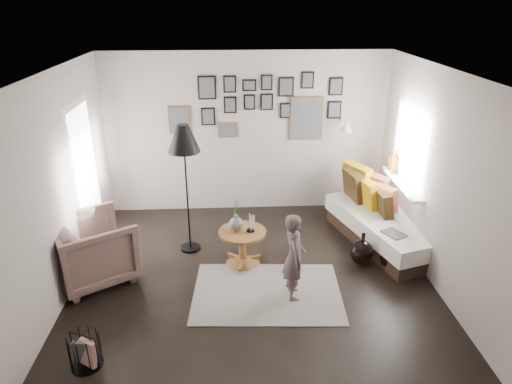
{
  "coord_description": "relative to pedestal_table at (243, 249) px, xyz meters",
  "views": [
    {
      "loc": [
        -0.24,
        -4.7,
        3.35
      ],
      "look_at": [
        0.05,
        0.5,
        1.1
      ],
      "focal_mm": 32.0,
      "sensor_mm": 36.0,
      "label": 1
    }
  ],
  "objects": [
    {
      "name": "ground",
      "position": [
        0.12,
        -0.6,
        -0.23
      ],
      "size": [
        4.8,
        4.8,
        0.0
      ],
      "primitive_type": "plane",
      "color": "black",
      "rests_on": "ground"
    },
    {
      "name": "wall_back",
      "position": [
        0.12,
        1.8,
        1.07
      ],
      "size": [
        4.5,
        0.0,
        4.5
      ],
      "primitive_type": "plane",
      "rotation": [
        1.57,
        0.0,
        0.0
      ],
      "color": "#AFA299",
      "rests_on": "ground"
    },
    {
      "name": "wall_front",
      "position": [
        0.12,
        -3.0,
        1.07
      ],
      "size": [
        4.5,
        0.0,
        4.5
      ],
      "primitive_type": "plane",
      "rotation": [
        -1.57,
        0.0,
        0.0
      ],
      "color": "#AFA299",
      "rests_on": "ground"
    },
    {
      "name": "wall_left",
      "position": [
        -2.13,
        -0.6,
        1.07
      ],
      "size": [
        0.0,
        4.8,
        4.8
      ],
      "primitive_type": "plane",
      "rotation": [
        1.57,
        0.0,
        1.57
      ],
      "color": "#AFA299",
      "rests_on": "ground"
    },
    {
      "name": "wall_right",
      "position": [
        2.37,
        -0.6,
        1.07
      ],
      "size": [
        0.0,
        4.8,
        4.8
      ],
      "primitive_type": "plane",
      "rotation": [
        1.57,
        0.0,
        -1.57
      ],
      "color": "#AFA299",
      "rests_on": "ground"
    },
    {
      "name": "ceiling",
      "position": [
        0.12,
        -0.6,
        2.37
      ],
      "size": [
        4.8,
        4.8,
        0.0
      ],
      "primitive_type": "plane",
      "rotation": [
        3.14,
        0.0,
        0.0
      ],
      "color": "white",
      "rests_on": "wall_back"
    },
    {
      "name": "door_left",
      "position": [
        -2.11,
        0.6,
        0.82
      ],
      "size": [
        0.0,
        2.14,
        2.14
      ],
      "color": "white",
      "rests_on": "wall_left"
    },
    {
      "name": "window_right",
      "position": [
        2.3,
        0.74,
        0.7
      ],
      "size": [
        0.15,
        1.32,
        1.3
      ],
      "color": "white",
      "rests_on": "wall_right"
    },
    {
      "name": "gallery_wall",
      "position": [
        0.41,
        1.78,
        1.51
      ],
      "size": [
        2.74,
        0.03,
        1.08
      ],
      "color": "brown",
      "rests_on": "wall_back"
    },
    {
      "name": "wall_sconce",
      "position": [
        1.67,
        1.53,
        1.23
      ],
      "size": [
        0.18,
        0.36,
        0.16
      ],
      "color": "white",
      "rests_on": "wall_back"
    },
    {
      "name": "rug",
      "position": [
        0.28,
        -0.68,
        -0.22
      ],
      "size": [
        1.86,
        1.36,
        0.01
      ],
      "primitive_type": "cube",
      "rotation": [
        0.0,
        0.0,
        -0.06
      ],
      "color": "silver",
      "rests_on": "ground"
    },
    {
      "name": "pedestal_table",
      "position": [
        0.0,
        0.0,
        0.0
      ],
      "size": [
        0.63,
        0.63,
        0.5
      ],
      "rotation": [
        0.0,
        0.0,
        0.07
      ],
      "color": "brown",
      "rests_on": "ground"
    },
    {
      "name": "vase",
      "position": [
        -0.08,
        0.02,
        0.4
      ],
      "size": [
        0.18,
        0.18,
        0.45
      ],
      "color": "black",
      "rests_on": "pedestal_table"
    },
    {
      "name": "candles",
      "position": [
        0.11,
        -0.0,
        0.38
      ],
      "size": [
        0.11,
        0.11,
        0.23
      ],
      "color": "black",
      "rests_on": "pedestal_table"
    },
    {
      "name": "daybed",
      "position": [
        2.06,
        0.55,
        0.08
      ],
      "size": [
        1.38,
        2.13,
        0.97
      ],
      "rotation": [
        0.0,
        0.0,
        0.3
      ],
      "color": "black",
      "rests_on": "ground"
    },
    {
      "name": "magazine_on_daybed",
      "position": [
        2.0,
        -0.1,
        0.22
      ],
      "size": [
        0.33,
        0.36,
        0.02
      ],
      "primitive_type": "cube",
      "rotation": [
        0.0,
        0.0,
        0.47
      ],
      "color": "black",
      "rests_on": "daybed"
    },
    {
      "name": "armchair",
      "position": [
        -1.88,
        -0.25,
        0.19
      ],
      "size": [
        1.27,
        1.26,
        0.85
      ],
      "primitive_type": "imported",
      "rotation": [
        0.0,
        0.0,
        2.13
      ],
      "color": "brown",
      "rests_on": "ground"
    },
    {
      "name": "armchair_cushion",
      "position": [
        -1.88,
        -0.2,
        0.25
      ],
      "size": [
        0.53,
        0.53,
        0.17
      ],
      "primitive_type": "cube",
      "rotation": [
        -0.21,
        0.0,
        0.53
      ],
      "color": "silver",
      "rests_on": "armchair"
    },
    {
      "name": "floor_lamp",
      "position": [
        -0.74,
        0.44,
        1.35
      ],
      "size": [
        0.43,
        0.43,
        1.83
      ],
      "rotation": [
        0.0,
        0.0,
        0.03
      ],
      "color": "black",
      "rests_on": "ground"
    },
    {
      "name": "magazine_basket",
      "position": [
        -1.58,
        -1.77,
        -0.05
      ],
      "size": [
        0.38,
        0.38,
        0.37
      ],
      "rotation": [
        0.0,
        0.0,
        -0.4
      ],
      "color": "black",
      "rests_on": "ground"
    },
    {
      "name": "demijohn_large",
      "position": [
        1.6,
        -0.09,
        -0.05
      ],
      "size": [
        0.31,
        0.31,
        0.46
      ],
      "color": "black",
      "rests_on": "ground"
    },
    {
      "name": "demijohn_small",
      "position": [
        1.95,
        -0.21,
        -0.07
      ],
      "size": [
        0.27,
        0.27,
        0.42
      ],
      "color": "black",
      "rests_on": "ground"
    },
    {
      "name": "child",
      "position": [
        0.59,
        -0.75,
        0.32
      ],
      "size": [
        0.27,
        0.4,
        1.09
      ],
      "primitive_type": "imported",
      "rotation": [
        0.0,
        0.0,
        1.59
      ],
      "color": "brown",
      "rests_on": "ground"
    }
  ]
}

